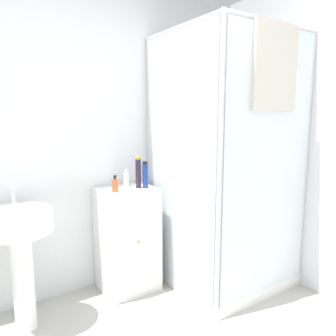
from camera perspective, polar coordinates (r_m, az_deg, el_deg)
name	(u,v)px	position (r m, az deg, el deg)	size (l,w,h in m)	color
wall_back	(64,140)	(2.66, -17.63, 4.72)	(6.40, 0.06, 2.50)	silver
shower_enclosure	(224,220)	(2.82, 9.65, -8.92)	(0.96, 0.99, 2.08)	white
vanity_cabinet	(127,239)	(2.78, -7.08, -12.18)	(0.45, 0.40, 0.86)	white
sink	(20,242)	(2.40, -24.34, -11.60)	(0.42, 0.42, 0.96)	white
soap_dispenser	(115,185)	(2.55, -9.25, -2.95)	(0.05, 0.05, 0.13)	#E5562D
shampoo_bottle_tall_black	(138,173)	(2.64, -5.21, -0.80)	(0.04, 0.04, 0.26)	#281E33
shampoo_bottle_blue	(145,175)	(2.64, -3.99, -1.23)	(0.05, 0.05, 0.22)	navy
lotion_bottle_white	(126,179)	(2.71, -7.26, -1.99)	(0.04, 0.05, 0.15)	white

